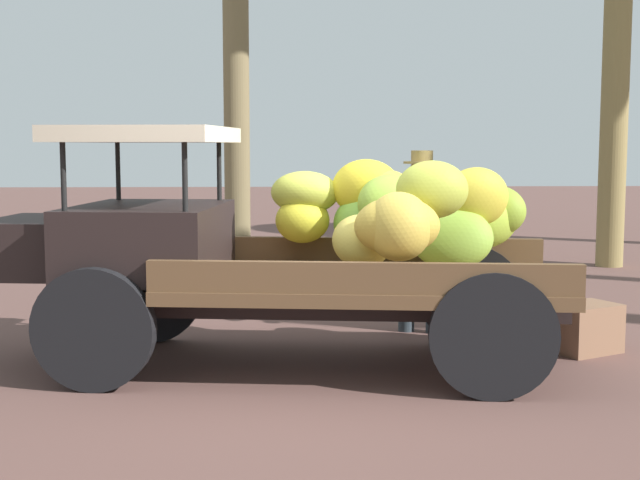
{
  "coord_description": "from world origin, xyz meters",
  "views": [
    {
      "loc": [
        -0.02,
        6.52,
        1.75
      ],
      "look_at": [
        -0.32,
        -0.27,
        1.01
      ],
      "focal_mm": 49.35,
      "sensor_mm": 36.0,
      "label": 1
    }
  ],
  "objects_px": {
    "farmer": "(421,230)",
    "wooden_crate": "(585,328)",
    "truck": "(282,243)",
    "loose_banana_bunch": "(475,298)"
  },
  "relations": [
    {
      "from": "farmer",
      "to": "wooden_crate",
      "type": "bearing_deg",
      "value": 74.44
    },
    {
      "from": "wooden_crate",
      "to": "loose_banana_bunch",
      "type": "xyz_separation_m",
      "value": [
        0.56,
        -1.68,
        -0.03
      ]
    },
    {
      "from": "truck",
      "to": "loose_banana_bunch",
      "type": "bearing_deg",
      "value": -128.58
    },
    {
      "from": "truck",
      "to": "farmer",
      "type": "bearing_deg",
      "value": -131.63
    },
    {
      "from": "loose_banana_bunch",
      "to": "farmer",
      "type": "bearing_deg",
      "value": 49.53
    },
    {
      "from": "loose_banana_bunch",
      "to": "wooden_crate",
      "type": "bearing_deg",
      "value": 108.57
    },
    {
      "from": "farmer",
      "to": "wooden_crate",
      "type": "distance_m",
      "value": 1.71
    },
    {
      "from": "wooden_crate",
      "to": "truck",
      "type": "bearing_deg",
      "value": 6.29
    },
    {
      "from": "loose_banana_bunch",
      "to": "truck",
      "type": "bearing_deg",
      "value": 44.66
    },
    {
      "from": "farmer",
      "to": "wooden_crate",
      "type": "height_order",
      "value": "farmer"
    }
  ]
}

